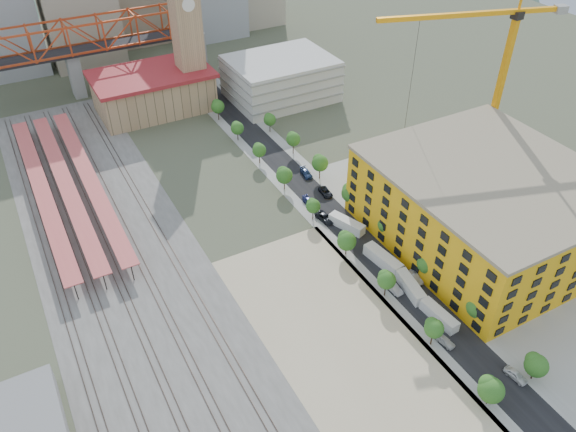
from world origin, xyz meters
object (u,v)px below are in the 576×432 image
site_trailer_a (439,316)px  site_trailer_b (410,287)px  clock_tower (186,19)px  site_trailer_d (347,224)px  car_0 (445,341)px  tower_crane (494,61)px  site_trailer_c (383,259)px  construction_building (487,206)px

site_trailer_a → site_trailer_b: bearing=85.9°
clock_tower → site_trailer_d: size_ratio=5.48×
car_0 → tower_crane: bearing=33.2°
site_trailer_c → site_trailer_d: bearing=83.0°
site_trailer_b → site_trailer_c: size_ratio=0.92×
car_0 → site_trailer_a: bearing=50.7°
site_trailer_a → site_trailer_b: 9.24m
construction_building → site_trailer_c: (-26.00, 3.29, -8.00)m
tower_crane → clock_tower: bearing=125.6°
construction_building → tower_crane: 38.58m
site_trailer_a → site_trailer_b: site_trailer_b is taller
site_trailer_b → site_trailer_c: 9.86m
construction_building → site_trailer_b: bearing=-165.8°
site_trailer_a → car_0: size_ratio=2.07×
clock_tower → tower_crane: size_ratio=1.02×
tower_crane → site_trailer_a: 68.26m
construction_building → site_trailer_d: construction_building is taller
site_trailer_c → site_trailer_d: (0.00, 14.75, -0.12)m
construction_building → site_trailer_d: 32.67m
site_trailer_a → site_trailer_d: (0.00, 33.86, 0.07)m
tower_crane → car_0: (-49.04, -45.59, -30.73)m
clock_tower → site_trailer_c: bearing=-85.3°
construction_building → car_0: bearing=-144.0°
site_trailer_d → construction_building: bearing=-54.7°
construction_building → site_trailer_a: 31.51m
site_trailer_b → tower_crane: bearing=43.4°
site_trailer_c → car_0: site_trailer_c is taller
tower_crane → site_trailer_d: 55.42m
clock_tower → car_0: clock_tower is taller
site_trailer_a → site_trailer_d: site_trailer_d is taller
tower_crane → car_0: 73.67m
car_0 → site_trailer_c: bearing=73.3°
tower_crane → site_trailer_a: tower_crane is taller
clock_tower → site_trailer_d: clock_tower is taller
site_trailer_b → clock_tower: bearing=103.7°
site_trailer_d → site_trailer_c: bearing=-109.9°
site_trailer_c → clock_tower: bearing=87.7°
car_0 → clock_tower: bearing=82.6°
site_trailer_b → site_trailer_a: bearing=-80.6°
clock_tower → site_trailer_a: bearing=-86.0°
clock_tower → car_0: size_ratio=11.95×
site_trailer_a → site_trailer_d: bearing=85.9°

